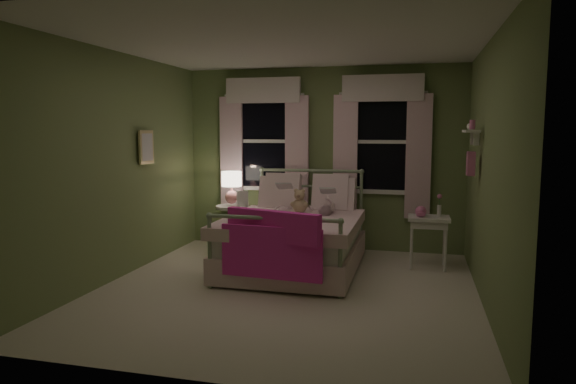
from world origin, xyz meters
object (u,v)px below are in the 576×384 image
(table_lamp, at_px, (232,184))
(child_right, at_px, (324,189))
(nightstand_right, at_px, (429,225))
(child_left, at_px, (282,191))
(bed, at_px, (295,238))
(nightstand_left, at_px, (232,222))
(teddy_bear, at_px, (300,203))

(table_lamp, bearing_deg, child_right, -11.97)
(table_lamp, height_order, nightstand_right, table_lamp)
(child_left, height_order, nightstand_right, child_left)
(bed, relative_size, nightstand_right, 3.18)
(table_lamp, bearing_deg, nightstand_right, -6.07)
(child_right, bearing_deg, nightstand_right, 169.75)
(child_left, relative_size, child_right, 0.88)
(nightstand_right, bearing_deg, child_right, -179.83)
(nightstand_left, height_order, nightstand_right, same)
(bed, xyz_separation_m, child_left, (-0.28, 0.42, 0.53))
(teddy_bear, bearing_deg, child_left, 150.50)
(nightstand_left, bearing_deg, child_right, -11.97)
(child_left, distance_m, child_right, 0.56)
(child_right, height_order, nightstand_left, child_right)
(nightstand_left, bearing_deg, table_lamp, 0.00)
(teddy_bear, height_order, table_lamp, table_lamp)
(child_right, bearing_deg, teddy_bear, 19.08)
(teddy_bear, xyz_separation_m, nightstand_right, (1.60, 0.16, -0.24))
(bed, bearing_deg, nightstand_right, 14.87)
(table_lamp, bearing_deg, teddy_bear, -22.41)
(bed, height_order, child_right, child_right)
(child_left, relative_size, teddy_bear, 2.19)
(bed, distance_m, teddy_bear, 0.49)
(bed, xyz_separation_m, nightstand_left, (-1.09, 0.71, 0.03))
(nightstand_right, bearing_deg, teddy_bear, -174.22)
(nightstand_left, bearing_deg, teddy_bear, -22.41)
(child_left, height_order, table_lamp, child_left)
(table_lamp, bearing_deg, nightstand_left, 0.00)
(child_left, xyz_separation_m, nightstand_right, (1.88, 0.00, -0.36))
(child_left, xyz_separation_m, nightstand_left, (-0.81, 0.29, -0.50))
(child_right, bearing_deg, child_left, -10.42)
(child_right, distance_m, teddy_bear, 0.36)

